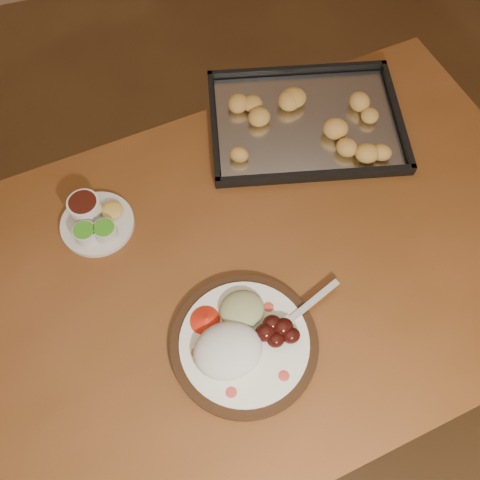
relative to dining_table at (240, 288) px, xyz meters
name	(u,v)px	position (x,y,z in m)	size (l,w,h in m)	color
ground	(163,363)	(-0.25, 0.07, -0.65)	(4.00, 4.00, 0.00)	brown
dining_table	(240,288)	(0.00, 0.00, 0.00)	(1.61, 1.10, 0.75)	brown
dinner_plate	(241,341)	(-0.05, -0.16, 0.12)	(0.38, 0.30, 0.07)	black
condiment_saucer	(94,220)	(-0.28, 0.20, 0.12)	(0.17, 0.17, 0.06)	beige
baking_tray	(305,121)	(0.27, 0.34, 0.11)	(0.54, 0.44, 0.05)	black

